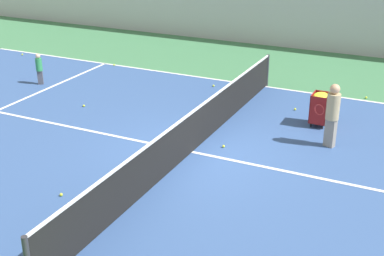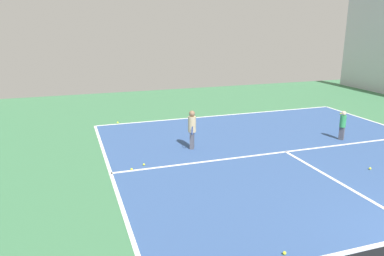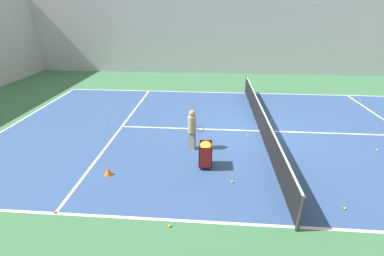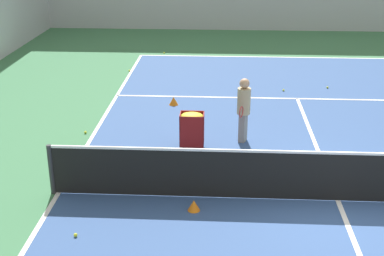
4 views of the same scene
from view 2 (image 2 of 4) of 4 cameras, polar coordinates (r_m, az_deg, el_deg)
line_baseline_near at (r=17.26m, az=4.67°, el=1.94°), size 11.43×0.10×0.00m
line_service_near at (r=12.77m, az=14.10°, el=-3.53°), size 11.43×0.10×0.00m
player_near_baseline at (r=12.46m, az=0.00°, el=0.12°), size 0.36×0.61×1.32m
child_midcourt at (r=14.53m, az=21.98°, el=0.66°), size 0.30×0.30×1.07m
tennis_ball_2 at (r=16.15m, az=-11.26°, el=0.83°), size 0.07×0.07×0.07m
tennis_ball_6 at (r=18.71m, az=21.71°, el=2.05°), size 0.07×0.07×0.07m
tennis_ball_10 at (r=11.01m, az=-9.19°, el=-6.22°), size 0.07×0.07×0.07m
tennis_ball_11 at (r=11.31m, az=-7.34°, el=-5.54°), size 0.07×0.07×0.07m
tennis_ball_15 at (r=12.08m, az=25.49°, el=-5.60°), size 0.07×0.07×0.07m
tennis_ball_16 at (r=7.45m, az=13.91°, el=-18.01°), size 0.07×0.07×0.07m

